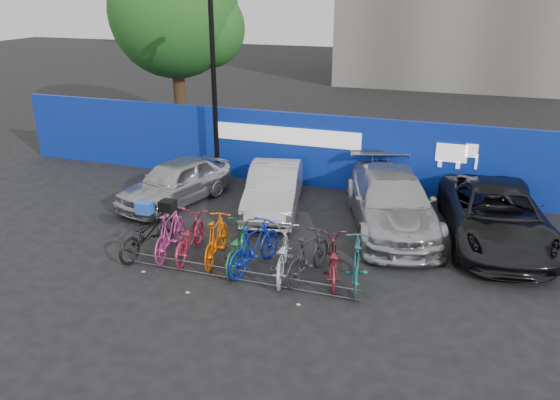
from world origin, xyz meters
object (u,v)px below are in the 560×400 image
at_px(car_3, 496,215).
at_px(bike_0, 148,233).
at_px(bike_rack, 236,274).
at_px(car_2, 392,201).
at_px(bike_8, 332,259).
at_px(bike_3, 216,239).
at_px(bike_6, 282,254).
at_px(bike_9, 356,263).
at_px(bike_7, 308,256).
at_px(car_1, 274,189).
at_px(car_0, 175,182).
at_px(bike_1, 170,233).
at_px(lamppost, 214,84).
at_px(tree, 180,15).
at_px(bike_5, 255,246).
at_px(bike_2, 189,237).
at_px(bike_4, 237,246).

height_order(car_3, bike_0, car_3).
xyz_separation_m(bike_rack, car_2, (2.83, 4.07, 0.59)).
distance_m(car_2, bike_8, 3.40).
relative_size(car_2, bike_0, 2.56).
relative_size(bike_0, bike_3, 1.09).
distance_m(bike_6, bike_9, 1.69).
bearing_deg(car_3, car_2, 169.78).
xyz_separation_m(bike_3, bike_7, (2.31, -0.13, -0.00)).
xyz_separation_m(bike_rack, car_1, (-0.57, 4.21, 0.51)).
height_order(car_0, car_1, car_1).
relative_size(car_2, bike_6, 2.61).
relative_size(car_0, bike_0, 1.94).
relative_size(car_0, car_2, 0.76).
distance_m(bike_1, bike_3, 1.20).
bearing_deg(bike_7, lamppost, -34.24).
bearing_deg(bike_7, car_3, -125.28).
bearing_deg(lamppost, bike_6, -53.01).
distance_m(tree, car_3, 14.59).
height_order(bike_5, bike_6, bike_5).
bearing_deg(bike_8, bike_rack, 6.71).
distance_m(car_3, bike_5, 6.26).
bearing_deg(bike_0, bike_2, -160.06).
height_order(car_1, bike_4, car_1).
height_order(tree, car_3, tree).
xyz_separation_m(car_0, bike_4, (3.33, -3.16, -0.16)).
xyz_separation_m(lamppost, bike_5, (3.39, -5.35, -2.68)).
bearing_deg(bike_7, bike_rack, 38.52).
bearing_deg(car_1, bike_rack, -94.66).
relative_size(tree, car_2, 1.51).
bearing_deg(bike_rack, car_3, 36.33).
distance_m(bike_0, bike_4, 2.33).
relative_size(bike_0, bike_5, 1.03).
xyz_separation_m(bike_2, bike_5, (1.75, -0.15, 0.09)).
bearing_deg(bike_0, car_1, -109.95).
bearing_deg(tree, car_2, -34.44).
xyz_separation_m(tree, lamppost, (3.57, -4.66, -1.80)).
relative_size(car_3, bike_6, 2.61).
xyz_separation_m(car_0, car_3, (9.06, 0.19, 0.05)).
xyz_separation_m(car_1, bike_0, (-2.02, -3.60, -0.14)).
bearing_deg(car_1, car_0, 174.65).
bearing_deg(bike_8, bike_3, -14.78).
bearing_deg(car_0, tree, 131.06).
bearing_deg(bike_0, bike_9, -170.02).
bearing_deg(car_2, bike_3, -155.53).
xyz_separation_m(bike_7, bike_8, (0.52, 0.13, -0.07)).
bearing_deg(bike_5, bike_6, -169.98).
distance_m(car_3, bike_4, 6.64).
xyz_separation_m(bike_5, bike_8, (1.80, 0.13, -0.11)).
relative_size(bike_1, bike_5, 0.98).
height_order(bike_rack, bike_3, bike_3).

